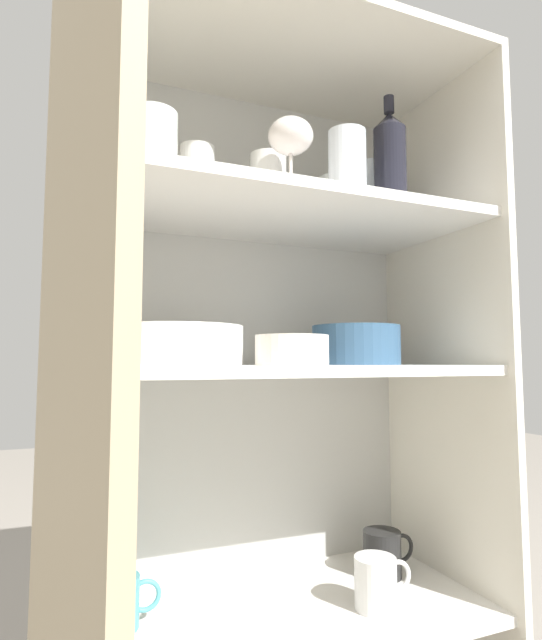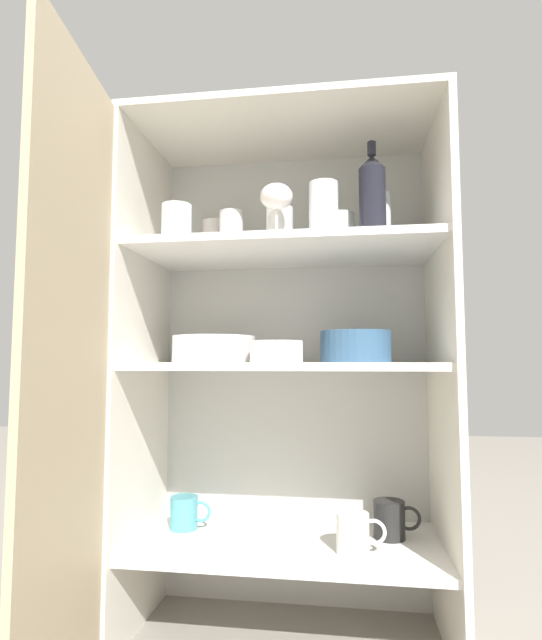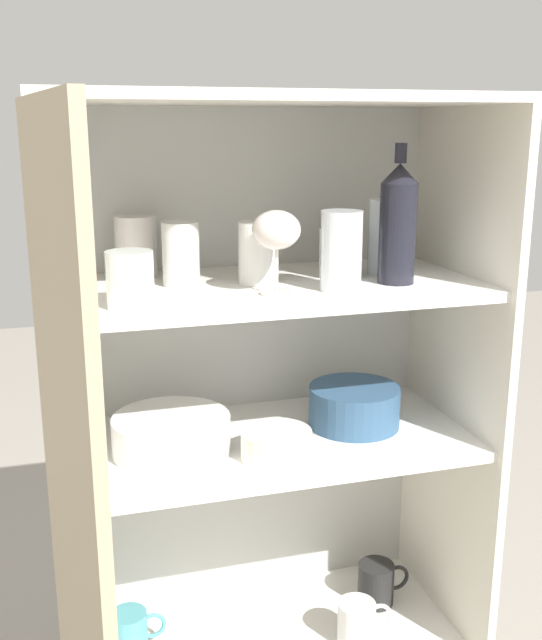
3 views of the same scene
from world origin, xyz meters
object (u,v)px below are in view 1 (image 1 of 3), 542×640
wine_bottle (390,163)px  serving_bowl_small (292,349)px  coffee_mug_primary (119,603)px  mixing_bowl_large (356,344)px  plate_stack_white (181,346)px

wine_bottle → serving_bowl_small: wine_bottle is taller
serving_bowl_small → coffee_mug_primary: size_ratio=1.15×
serving_bowl_small → coffee_mug_primary: bearing=154.0°
mixing_bowl_large → serving_bowl_small: mixing_bowl_large is taller
serving_bowl_small → plate_stack_white: bearing=156.3°
wine_bottle → plate_stack_white: size_ratio=1.15×
plate_stack_white → coffee_mug_primary: size_ratio=1.94×
plate_stack_white → serving_bowl_small: plate_stack_white is taller
mixing_bowl_large → coffee_mug_primary: (-0.48, 0.03, -0.47)m
wine_bottle → coffee_mug_primary: size_ratio=2.24×
wine_bottle → plate_stack_white: bearing=173.8°
mixing_bowl_large → coffee_mug_primary: 0.67m
mixing_bowl_large → serving_bowl_small: bearing=-152.2°
plate_stack_white → serving_bowl_small: bearing=-23.7°
mixing_bowl_large → coffee_mug_primary: size_ratio=1.62×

